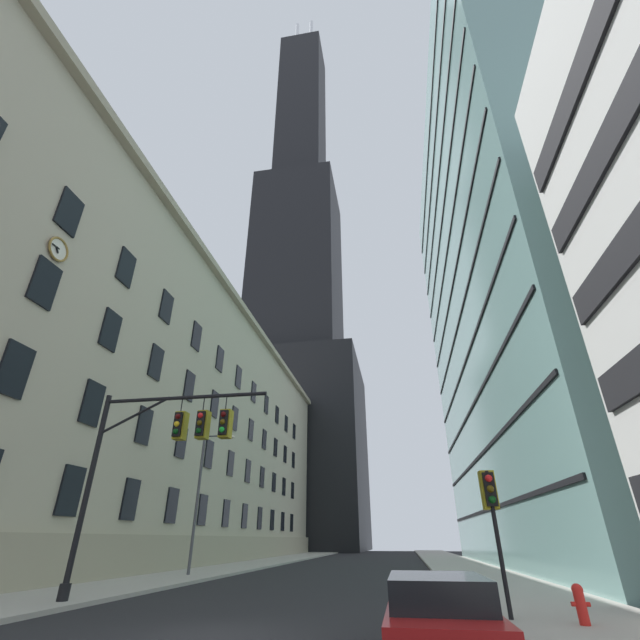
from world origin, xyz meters
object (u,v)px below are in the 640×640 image
Objects in this scene: traffic_light_near_right at (490,497)px; street_lamppost at (203,487)px; traffic_signal_mast at (169,442)px; fire_hydrant at (580,602)px; parked_car at (440,621)px.

street_lamppost reaches higher than traffic_light_near_right.
traffic_light_near_right is at bearing -6.29° from traffic_signal_mast.
traffic_signal_mast reaches higher than traffic_light_near_right.
traffic_signal_mast is at bearing -72.26° from street_lamppost.
street_lamppost reaches higher than fire_hydrant.
traffic_signal_mast is at bearing 171.56° from fire_hydrant.
parked_car is at bearing -33.29° from traffic_signal_mast.
street_lamppost is at bearing 139.99° from fire_hydrant.
parked_car is at bearing -54.30° from street_lamppost.
street_lamppost reaches higher than traffic_signal_mast.
fire_hydrant is at bearing 48.08° from parked_car.
traffic_signal_mast is 12.30m from street_lamppost.
traffic_signal_mast is at bearing 173.71° from traffic_light_near_right.
traffic_light_near_right is 5.54m from parked_car.
traffic_signal_mast is 0.87× the size of street_lamppost.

